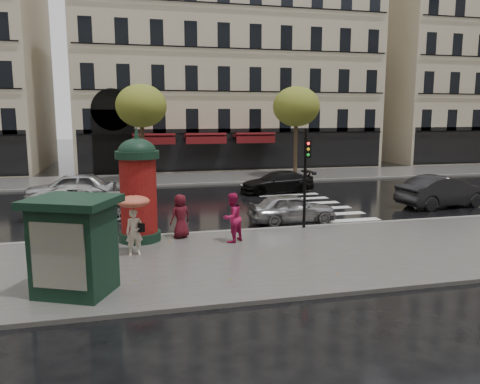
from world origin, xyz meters
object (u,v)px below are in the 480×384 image
object	(u,v)px
car_darkgrey	(443,191)
car_far_silver	(71,188)
car_silver	(292,208)
woman_umbrella	(134,215)
car_black	(277,182)
newsstand	(74,245)
morris_column	(138,186)
man_burgundy	(181,216)
traffic_light	(306,168)
car_white	(87,201)
woman_red	(232,218)

from	to	relation	value
car_darkgrey	car_far_silver	distance (m)	19.23
car_silver	car_darkgrey	bearing A→B (deg)	-80.70
woman_umbrella	car_silver	world-z (taller)	woman_umbrella
car_black	car_far_silver	world-z (taller)	car_far_silver
newsstand	car_darkgrey	world-z (taller)	newsstand
morris_column	car_far_silver	bearing A→B (deg)	109.95
woman_umbrella	man_burgundy	distance (m)	2.54
traffic_light	morris_column	bearing A→B (deg)	-176.90
car_white	car_darkgrey	bearing A→B (deg)	-91.49
newsstand	man_burgundy	bearing A→B (deg)	56.43
man_burgundy	newsstand	xyz separation A→B (m)	(-3.21, -4.84, 0.46)
car_darkgrey	car_black	bearing A→B (deg)	41.55
car_white	traffic_light	bearing A→B (deg)	-114.65
newsstand	car_white	xyz separation A→B (m)	(-0.48, 9.99, -0.66)
man_burgundy	morris_column	bearing A→B (deg)	-25.20
woman_red	traffic_light	size ratio (longest dim) A/B	0.45
woman_umbrella	car_darkgrey	world-z (taller)	woman_umbrella
morris_column	car_black	xyz separation A→B (m)	(8.29, 9.44, -1.46)
traffic_light	car_black	xyz separation A→B (m)	(1.82, 9.09, -1.88)
car_white	car_far_silver	size ratio (longest dim) A/B	1.12
traffic_light	car_darkgrey	distance (m)	9.33
woman_red	car_darkgrey	world-z (taller)	woman_red
car_white	man_burgundy	bearing A→B (deg)	-139.95
woman_umbrella	newsstand	world-z (taller)	newsstand
morris_column	man_burgundy	bearing A→B (deg)	1.09
woman_umbrella	car_silver	xyz separation A→B (m)	(6.67, 3.62, -0.81)
woman_red	car_white	size ratio (longest dim) A/B	0.34
woman_umbrella	car_darkgrey	bearing A→B (deg)	18.66
traffic_light	car_white	world-z (taller)	traffic_light
woman_red	car_silver	world-z (taller)	woman_red
morris_column	car_white	xyz separation A→B (m)	(-2.21, 5.18, -1.38)
woman_umbrella	car_black	distance (m)	14.11
car_silver	car_black	xyz separation A→B (m)	(1.83, 7.61, 0.01)
woman_red	car_white	distance (m)	8.21
woman_umbrella	woman_red	world-z (taller)	woman_umbrella
car_darkgrey	car_black	size ratio (longest dim) A/B	1.09
woman_red	car_white	world-z (taller)	woman_red
traffic_light	car_black	distance (m)	9.46
car_white	car_far_silver	xyz separation A→B (m)	(-1.05, 3.81, 0.07)
newsstand	car_black	distance (m)	17.44
traffic_light	car_silver	distance (m)	2.40
car_far_silver	woman_red	bearing A→B (deg)	37.63
woman_umbrella	traffic_light	bearing A→B (deg)	17.79
morris_column	woman_red	bearing A→B (deg)	-17.38
man_burgundy	car_darkgrey	xyz separation A→B (m)	(13.65, 3.36, -0.14)
woman_umbrella	car_white	distance (m)	7.30
newsstand	car_white	size ratio (longest dim) A/B	0.49
car_black	traffic_light	bearing A→B (deg)	-14.94
morris_column	car_far_silver	xyz separation A→B (m)	(-3.27, 9.00, -1.30)
woman_red	newsstand	xyz separation A→B (m)	(-4.92, -3.81, 0.38)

